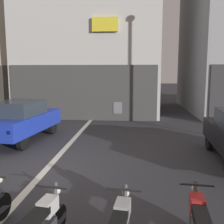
# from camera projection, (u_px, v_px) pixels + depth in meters

# --- Properties ---
(ground_plane) EXTENTS (120.00, 120.00, 0.00)m
(ground_plane) POSITION_uv_depth(u_px,v_px,m) (47.00, 169.00, 7.72)
(ground_plane) COLOR #333338
(lane_centre_line) EXTENTS (0.20, 18.00, 0.01)m
(lane_centre_line) POSITION_uv_depth(u_px,v_px,m) (85.00, 127.00, 13.63)
(lane_centre_line) COLOR silver
(lane_centre_line) RESTS_ON ground
(car_blue_crossing_near) EXTENTS (2.20, 4.27, 1.64)m
(car_blue_crossing_near) POSITION_uv_depth(u_px,v_px,m) (21.00, 119.00, 10.84)
(car_blue_crossing_near) COLOR black
(car_blue_crossing_near) RESTS_ON ground
(car_grey_down_street) EXTENTS (2.04, 4.21, 1.64)m
(car_grey_down_street) POSITION_uv_depth(u_px,v_px,m) (127.00, 102.00, 17.29)
(car_grey_down_street) COLOR black
(car_grey_down_street) RESTS_ON ground
(motorcycle_red_row_right_mid) EXTENTS (0.55, 1.67, 0.98)m
(motorcycle_red_row_right_mid) POSITION_uv_depth(u_px,v_px,m) (198.00, 224.00, 4.11)
(motorcycle_red_row_right_mid) COLOR black
(motorcycle_red_row_right_mid) RESTS_ON ground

